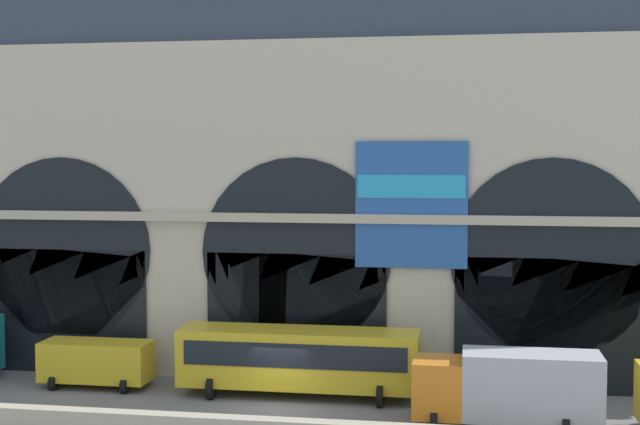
% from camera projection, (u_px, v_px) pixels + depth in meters
% --- Properties ---
extents(ground_plane, '(200.00, 200.00, 0.00)m').
position_uv_depth(ground_plane, '(274.00, 411.00, 38.34)').
color(ground_plane, slate).
extents(station_building, '(50.58, 5.98, 21.28)m').
position_uv_depth(station_building, '(307.00, 169.00, 45.35)').
color(station_building, beige).
rests_on(station_building, ground).
extents(van_midwest, '(5.20, 2.48, 2.20)m').
position_uv_depth(van_midwest, '(96.00, 361.00, 42.21)').
color(van_midwest, gold).
rests_on(van_midwest, ground).
extents(bus_center, '(11.00, 3.25, 3.10)m').
position_uv_depth(bus_center, '(299.00, 358.00, 40.52)').
color(bus_center, gold).
rests_on(bus_center, ground).
extents(box_truck_mideast, '(7.50, 2.91, 3.12)m').
position_uv_depth(box_truck_mideast, '(509.00, 387.00, 35.78)').
color(box_truck_mideast, orange).
rests_on(box_truck_mideast, ground).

